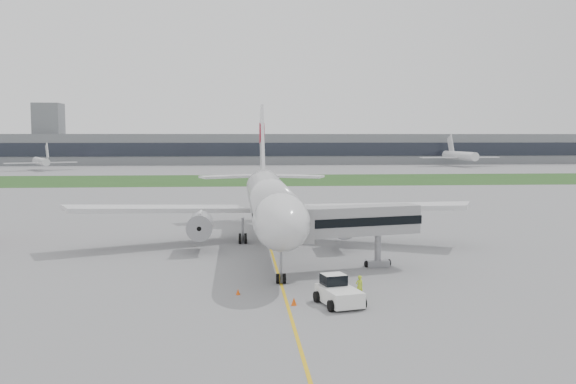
{
  "coord_description": "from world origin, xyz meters",
  "views": [
    {
      "loc": [
        -3.78,
        -70.8,
        13.05
      ],
      "look_at": [
        1.96,
        2.0,
        6.67
      ],
      "focal_mm": 40.0,
      "sensor_mm": 36.0,
      "label": 1
    }
  ],
  "objects": [
    {
      "name": "ground",
      "position": [
        0.0,
        0.0,
        0.0
      ],
      "size": [
        600.0,
        600.0,
        0.0
      ],
      "primitive_type": "plane",
      "color": "gray",
      "rests_on": "ground"
    },
    {
      "name": "grass_strip",
      "position": [
        0.0,
        120.0,
        0.01
      ],
      "size": [
        600.0,
        50.0,
        0.02
      ],
      "primitive_type": "cube",
      "color": "#23451A",
      "rests_on": "ground"
    },
    {
      "name": "distant_aircraft_right",
      "position": [
        91.95,
        199.25,
        0.0
      ],
      "size": [
        36.73,
        32.95,
        13.25
      ],
      "primitive_type": null,
      "rotation": [
        0.0,
        0.0,
        0.07
      ],
      "color": "silver",
      "rests_on": "ground"
    },
    {
      "name": "jet_bridge",
      "position": [
        6.8,
        -9.8,
        4.75
      ],
      "size": [
        13.59,
        7.04,
        6.42
      ],
      "rotation": [
        0.0,
        0.0,
        0.25
      ],
      "color": "gray",
      "rests_on": "ground"
    },
    {
      "name": "pushback_tug",
      "position": [
        3.92,
        -22.36,
        1.02
      ],
      "size": [
        3.79,
        4.8,
        2.22
      ],
      "rotation": [
        0.0,
        0.0,
        0.25
      ],
      "color": "white",
      "rests_on": "ground"
    },
    {
      "name": "ground_crew_near",
      "position": [
        6.0,
        -20.39,
        0.91
      ],
      "size": [
        0.76,
        0.62,
        1.82
      ],
      "primitive_type": "imported",
      "rotation": [
        0.0,
        0.0,
        3.45
      ],
      "color": "#C0E325",
      "rests_on": "ground"
    },
    {
      "name": "control_tower",
      "position": [
        -90.0,
        232.0,
        0.0
      ],
      "size": [
        12.0,
        12.0,
        56.0
      ],
      "primitive_type": null,
      "color": "gray",
      "rests_on": "ground"
    },
    {
      "name": "terminal_building",
      "position": [
        0.0,
        229.87,
        7.0
      ],
      "size": [
        320.0,
        22.3,
        14.0
      ],
      "color": "gray",
      "rests_on": "ground"
    },
    {
      "name": "apron_markings",
      "position": [
        0.0,
        -5.0,
        0.0
      ],
      "size": [
        70.0,
        70.0,
        0.04
      ],
      "primitive_type": null,
      "color": "gold",
      "rests_on": "ground"
    },
    {
      "name": "safety_cone_right",
      "position": [
        0.5,
        -22.4,
        0.31
      ],
      "size": [
        0.45,
        0.45,
        0.62
      ],
      "primitive_type": "cone",
      "color": "#E54E0C",
      "rests_on": "ground"
    },
    {
      "name": "distant_aircraft_left",
      "position": [
        -78.24,
        179.13,
        0.0
      ],
      "size": [
        33.69,
        32.25,
        10.03
      ],
      "primitive_type": null,
      "rotation": [
        0.0,
        0.0,
        0.45
      ],
      "color": "silver",
      "rests_on": "ground"
    },
    {
      "name": "airliner",
      "position": [
        0.0,
        4.87,
        5.66
      ],
      "size": [
        48.13,
        53.95,
        17.88
      ],
      "color": "silver",
      "rests_on": "ground"
    },
    {
      "name": "safety_cone_left",
      "position": [
        -3.81,
        -18.74,
        0.25
      ],
      "size": [
        0.36,
        0.36,
        0.5
      ],
      "primitive_type": "cone",
      "color": "#E54E0C",
      "rests_on": "ground"
    }
  ]
}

